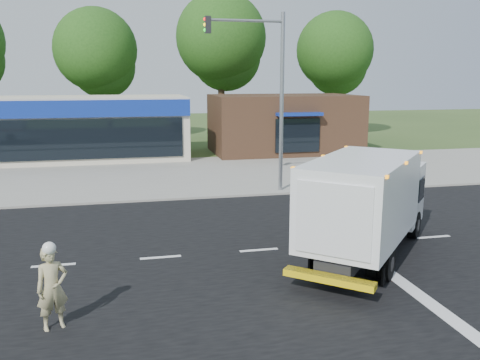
# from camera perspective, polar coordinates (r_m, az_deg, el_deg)

# --- Properties ---
(ground) EXTENTS (120.00, 120.00, 0.00)m
(ground) POSITION_cam_1_polar(r_m,az_deg,el_deg) (15.78, 2.13, -7.92)
(ground) COLOR #385123
(ground) RESTS_ON ground
(road_asphalt) EXTENTS (60.00, 14.00, 0.02)m
(road_asphalt) POSITION_cam_1_polar(r_m,az_deg,el_deg) (15.78, 2.13, -7.90)
(road_asphalt) COLOR black
(road_asphalt) RESTS_ON ground
(sidewalk) EXTENTS (60.00, 2.40, 0.12)m
(sidewalk) POSITION_cam_1_polar(r_m,az_deg,el_deg) (23.49, -2.91, -1.26)
(sidewalk) COLOR gray
(sidewalk) RESTS_ON ground
(parking_apron) EXTENTS (60.00, 9.00, 0.02)m
(parking_apron) POSITION_cam_1_polar(r_m,az_deg,el_deg) (29.12, -4.82, 1.12)
(parking_apron) COLOR gray
(parking_apron) RESTS_ON ground
(lane_markings) EXTENTS (55.20, 7.00, 0.01)m
(lane_markings) POSITION_cam_1_polar(r_m,az_deg,el_deg) (14.96, 8.53, -9.08)
(lane_markings) COLOR silver
(lane_markings) RESTS_ON road_asphalt
(ems_box_truck) EXTENTS (6.20, 6.62, 3.08)m
(ems_box_truck) POSITION_cam_1_polar(r_m,az_deg,el_deg) (15.16, 14.19, -2.08)
(ems_box_truck) COLOR black
(ems_box_truck) RESTS_ON ground
(emergency_worker) EXTENTS (0.78, 0.65, 1.92)m
(emergency_worker) POSITION_cam_1_polar(r_m,az_deg,el_deg) (11.53, -20.35, -11.17)
(emergency_worker) COLOR tan
(emergency_worker) RESTS_ON ground
(retail_strip_mall) EXTENTS (18.00, 6.20, 4.00)m
(retail_strip_mall) POSITION_cam_1_polar(r_m,az_deg,el_deg) (34.87, -21.13, 5.43)
(retail_strip_mall) COLOR beige
(retail_strip_mall) RESTS_ON ground
(brown_storefront) EXTENTS (10.00, 6.70, 4.00)m
(brown_storefront) POSITION_cam_1_polar(r_m,az_deg,el_deg) (36.17, 4.94, 6.33)
(brown_storefront) COLOR #382316
(brown_storefront) RESTS_ON ground
(traffic_signal_pole) EXTENTS (3.51, 0.25, 8.00)m
(traffic_signal_pole) POSITION_cam_1_polar(r_m,az_deg,el_deg) (22.83, 3.16, 10.69)
(traffic_signal_pole) COLOR gray
(traffic_signal_pole) RESTS_ON ground
(background_trees) EXTENTS (36.77, 7.39, 12.10)m
(background_trees) POSITION_cam_1_polar(r_m,az_deg,el_deg) (42.71, -8.80, 14.25)
(background_trees) COLOR #332114
(background_trees) RESTS_ON ground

